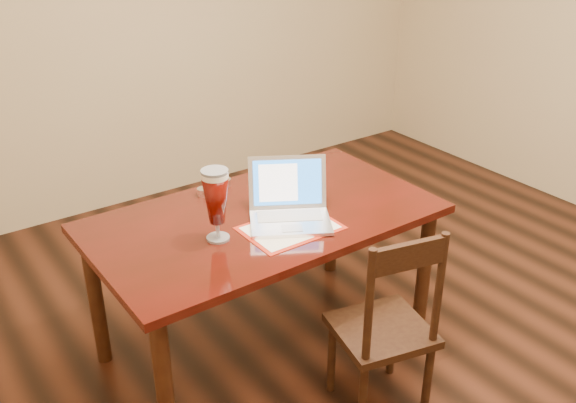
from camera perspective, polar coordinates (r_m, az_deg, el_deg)
ground at (r=3.37m, az=10.57°, el=-13.53°), size 5.00×5.00×0.00m
dining_table at (r=3.02m, az=-2.22°, el=-2.52°), size 1.62×0.92×1.08m
dining_chair at (r=2.82m, az=8.68°, el=-11.11°), size 0.47×0.45×0.93m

